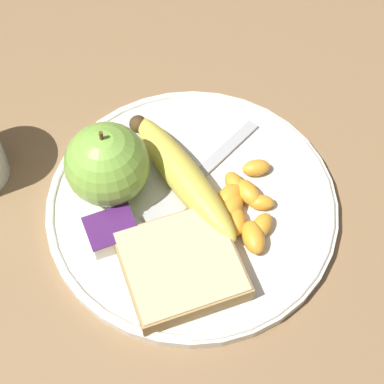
{
  "coord_description": "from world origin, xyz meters",
  "views": [
    {
      "loc": [
        -0.12,
        -0.3,
        0.55
      ],
      "look_at": [
        0.0,
        0.0,
        0.03
      ],
      "focal_mm": 60.0,
      "sensor_mm": 36.0,
      "label": 1
    }
  ],
  "objects_px": {
    "bread_slice": "(181,266)",
    "jam_packet": "(112,232)",
    "plate": "(192,205)",
    "fork": "(194,180)",
    "banana": "(178,177)",
    "apple": "(107,164)"
  },
  "relations": [
    {
      "from": "bread_slice",
      "to": "fork",
      "type": "distance_m",
      "value": 0.1
    },
    {
      "from": "apple",
      "to": "bread_slice",
      "type": "height_order",
      "value": "apple"
    },
    {
      "from": "bread_slice",
      "to": "jam_packet",
      "type": "bearing_deg",
      "value": 129.75
    },
    {
      "from": "plate",
      "to": "fork",
      "type": "relative_size",
      "value": 1.88
    },
    {
      "from": "apple",
      "to": "fork",
      "type": "relative_size",
      "value": 0.59
    },
    {
      "from": "banana",
      "to": "fork",
      "type": "bearing_deg",
      "value": -1.27
    },
    {
      "from": "bread_slice",
      "to": "fork",
      "type": "height_order",
      "value": "bread_slice"
    },
    {
      "from": "apple",
      "to": "fork",
      "type": "bearing_deg",
      "value": -16.64
    },
    {
      "from": "apple",
      "to": "banana",
      "type": "xyz_separation_m",
      "value": [
        0.06,
        -0.02,
        -0.02
      ]
    },
    {
      "from": "banana",
      "to": "bread_slice",
      "type": "relative_size",
      "value": 1.64
    },
    {
      "from": "banana",
      "to": "jam_packet",
      "type": "bearing_deg",
      "value": -158.68
    },
    {
      "from": "apple",
      "to": "bread_slice",
      "type": "bearing_deg",
      "value": -74.21
    },
    {
      "from": "apple",
      "to": "banana",
      "type": "relative_size",
      "value": 0.51
    },
    {
      "from": "apple",
      "to": "bread_slice",
      "type": "xyz_separation_m",
      "value": [
        0.03,
        -0.11,
        -0.03
      ]
    },
    {
      "from": "banana",
      "to": "jam_packet",
      "type": "distance_m",
      "value": 0.08
    },
    {
      "from": "plate",
      "to": "fork",
      "type": "bearing_deg",
      "value": 64.21
    },
    {
      "from": "plate",
      "to": "bread_slice",
      "type": "height_order",
      "value": "bread_slice"
    },
    {
      "from": "bread_slice",
      "to": "jam_packet",
      "type": "relative_size",
      "value": 2.3
    },
    {
      "from": "plate",
      "to": "jam_packet",
      "type": "height_order",
      "value": "jam_packet"
    },
    {
      "from": "fork",
      "to": "jam_packet",
      "type": "distance_m",
      "value": 0.1
    },
    {
      "from": "bread_slice",
      "to": "apple",
      "type": "bearing_deg",
      "value": 105.79
    },
    {
      "from": "banana",
      "to": "bread_slice",
      "type": "height_order",
      "value": "banana"
    }
  ]
}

